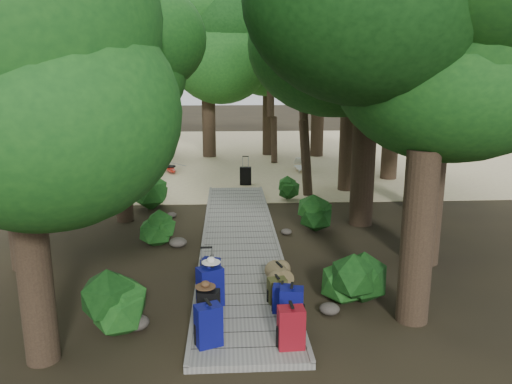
{
  "coord_description": "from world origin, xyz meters",
  "views": [
    {
      "loc": [
        -0.3,
        -11.69,
        4.4
      ],
      "look_at": [
        0.52,
        2.55,
        1.0
      ],
      "focal_mm": 35.0,
      "sensor_mm": 36.0,
      "label": 1
    }
  ],
  "objects_px": {
    "backpack_left_a": "(208,323)",
    "backpack_right_a": "(291,325)",
    "duffel_right_khaki": "(279,275)",
    "backpack_left_b": "(209,305)",
    "backpack_left_c": "(210,285)",
    "backpack_left_d": "(211,269)",
    "backpack_right_d": "(277,289)",
    "lone_suitcase_on_sand": "(246,176)",
    "kayak": "(170,168)",
    "sun_lounger": "(303,165)",
    "suitcase_on_boardwalk": "(207,284)",
    "backpack_right_c": "(282,297)",
    "backpack_right_b": "(292,304)"
  },
  "relations": [
    {
      "from": "backpack_left_a",
      "to": "backpack_left_c",
      "type": "bearing_deg",
      "value": 69.24
    },
    {
      "from": "backpack_left_c",
      "to": "backpack_right_d",
      "type": "distance_m",
      "value": 1.28
    },
    {
      "from": "backpack_right_b",
      "to": "backpack_right_d",
      "type": "height_order",
      "value": "backpack_right_b"
    },
    {
      "from": "backpack_right_c",
      "to": "backpack_right_d",
      "type": "distance_m",
      "value": 0.41
    },
    {
      "from": "backpack_left_b",
      "to": "lone_suitcase_on_sand",
      "type": "height_order",
      "value": "backpack_left_b"
    },
    {
      "from": "backpack_left_a",
      "to": "duffel_right_khaki",
      "type": "relative_size",
      "value": 1.22
    },
    {
      "from": "backpack_left_a",
      "to": "lone_suitcase_on_sand",
      "type": "xyz_separation_m",
      "value": [
        1.06,
        12.33,
        -0.12
      ]
    },
    {
      "from": "backpack_left_b",
      "to": "duffel_right_khaki",
      "type": "distance_m",
      "value": 2.08
    },
    {
      "from": "backpack_right_a",
      "to": "backpack_right_d",
      "type": "height_order",
      "value": "backpack_right_a"
    },
    {
      "from": "backpack_right_a",
      "to": "backpack_left_d",
      "type": "bearing_deg",
      "value": 113.67
    },
    {
      "from": "backpack_left_c",
      "to": "backpack_right_a",
      "type": "distance_m",
      "value": 2.05
    },
    {
      "from": "backpack_right_d",
      "to": "suitcase_on_boardwalk",
      "type": "xyz_separation_m",
      "value": [
        -1.33,
        0.18,
        0.05
      ]
    },
    {
      "from": "backpack_right_b",
      "to": "duffel_right_khaki",
      "type": "distance_m",
      "value": 1.69
    },
    {
      "from": "backpack_left_c",
      "to": "backpack_left_b",
      "type": "bearing_deg",
      "value": -115.52
    },
    {
      "from": "lone_suitcase_on_sand",
      "to": "backpack_right_d",
      "type": "bearing_deg",
      "value": -84.83
    },
    {
      "from": "backpack_right_c",
      "to": "kayak",
      "type": "xyz_separation_m",
      "value": [
        -3.59,
        14.2,
        -0.21
      ]
    },
    {
      "from": "backpack_left_d",
      "to": "kayak",
      "type": "relative_size",
      "value": 0.16
    },
    {
      "from": "suitcase_on_boardwalk",
      "to": "sun_lounger",
      "type": "bearing_deg",
      "value": 86.62
    },
    {
      "from": "backpack_left_d",
      "to": "kayak",
      "type": "bearing_deg",
      "value": 121.12
    },
    {
      "from": "backpack_right_c",
      "to": "sun_lounger",
      "type": "height_order",
      "value": "backpack_right_c"
    },
    {
      "from": "backpack_left_b",
      "to": "backpack_left_c",
      "type": "bearing_deg",
      "value": 100.24
    },
    {
      "from": "suitcase_on_boardwalk",
      "to": "backpack_right_b",
      "type": "bearing_deg",
      "value": -21.96
    },
    {
      "from": "backpack_right_d",
      "to": "sun_lounger",
      "type": "bearing_deg",
      "value": 68.04
    },
    {
      "from": "backpack_left_d",
      "to": "duffel_right_khaki",
      "type": "height_order",
      "value": "backpack_left_d"
    },
    {
      "from": "backpack_left_b",
      "to": "sun_lounger",
      "type": "distance_m",
      "value": 14.76
    },
    {
      "from": "backpack_left_c",
      "to": "kayak",
      "type": "height_order",
      "value": "backpack_left_c"
    },
    {
      "from": "backpack_right_c",
      "to": "suitcase_on_boardwalk",
      "type": "xyz_separation_m",
      "value": [
        -1.39,
        0.59,
        0.03
      ]
    },
    {
      "from": "backpack_right_c",
      "to": "lone_suitcase_on_sand",
      "type": "height_order",
      "value": "lone_suitcase_on_sand"
    },
    {
      "from": "backpack_left_d",
      "to": "backpack_right_d",
      "type": "height_order",
      "value": "backpack_left_d"
    },
    {
      "from": "backpack_left_d",
      "to": "suitcase_on_boardwalk",
      "type": "relative_size",
      "value": 0.88
    },
    {
      "from": "backpack_left_c",
      "to": "backpack_right_c",
      "type": "relative_size",
      "value": 1.46
    },
    {
      "from": "backpack_right_b",
      "to": "sun_lounger",
      "type": "bearing_deg",
      "value": 90.39
    },
    {
      "from": "backpack_left_a",
      "to": "backpack_left_d",
      "type": "bearing_deg",
      "value": 69.54
    },
    {
      "from": "suitcase_on_boardwalk",
      "to": "lone_suitcase_on_sand",
      "type": "bearing_deg",
      "value": 96.61
    },
    {
      "from": "backpack_left_a",
      "to": "backpack_right_d",
      "type": "height_order",
      "value": "backpack_left_a"
    },
    {
      "from": "backpack_left_b",
      "to": "suitcase_on_boardwalk",
      "type": "xyz_separation_m",
      "value": [
        -0.06,
        0.9,
        -0.02
      ]
    },
    {
      "from": "backpack_left_d",
      "to": "suitcase_on_boardwalk",
      "type": "bearing_deg",
      "value": -71.14
    },
    {
      "from": "backpack_right_d",
      "to": "sun_lounger",
      "type": "distance_m",
      "value": 13.78
    },
    {
      "from": "backpack_right_b",
      "to": "backpack_right_c",
      "type": "bearing_deg",
      "value": 114.39
    },
    {
      "from": "sun_lounger",
      "to": "backpack_right_a",
      "type": "bearing_deg",
      "value": -103.06
    },
    {
      "from": "duffel_right_khaki",
      "to": "backpack_right_b",
      "type": "bearing_deg",
      "value": -103.88
    },
    {
      "from": "lone_suitcase_on_sand",
      "to": "kayak",
      "type": "relative_size",
      "value": 0.2
    },
    {
      "from": "backpack_left_a",
      "to": "backpack_right_a",
      "type": "relative_size",
      "value": 1.02
    },
    {
      "from": "backpack_left_a",
      "to": "sun_lounger",
      "type": "distance_m",
      "value": 15.5
    },
    {
      "from": "backpack_left_a",
      "to": "backpack_right_c",
      "type": "relative_size",
      "value": 1.34
    },
    {
      "from": "backpack_right_c",
      "to": "kayak",
      "type": "distance_m",
      "value": 14.65
    },
    {
      "from": "backpack_left_c",
      "to": "backpack_left_d",
      "type": "distance_m",
      "value": 1.15
    },
    {
      "from": "backpack_left_b",
      "to": "backpack_left_d",
      "type": "bearing_deg",
      "value": 101.11
    },
    {
      "from": "backpack_right_a",
      "to": "duffel_right_khaki",
      "type": "distance_m",
      "value": 2.46
    },
    {
      "from": "backpack_right_a",
      "to": "backpack_left_b",
      "type": "bearing_deg",
      "value": 142.67
    }
  ]
}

